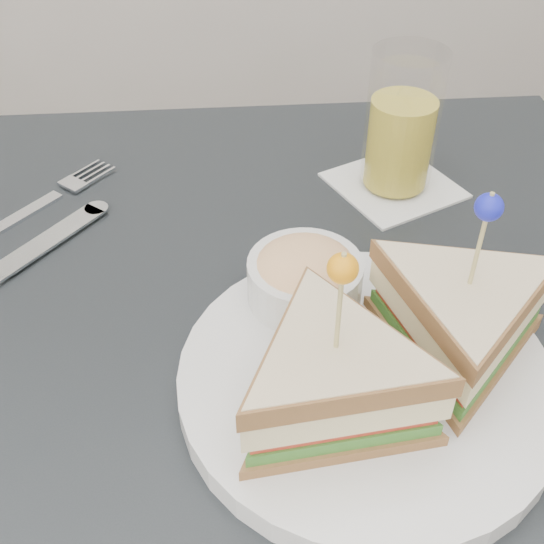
% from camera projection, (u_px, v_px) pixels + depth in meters
% --- Properties ---
extents(table, '(0.80, 0.80, 0.75)m').
position_uv_depth(table, '(262.00, 382.00, 0.63)').
color(table, black).
rests_on(table, ground).
extents(plate_meal, '(0.38, 0.38, 0.17)m').
position_uv_depth(plate_meal, '(381.00, 348.00, 0.50)').
color(plate_meal, silver).
rests_on(plate_meal, table).
extents(cutlery_fork, '(0.15, 0.17, 0.01)m').
position_uv_depth(cutlery_fork, '(44.00, 202.00, 0.72)').
color(cutlery_fork, silver).
rests_on(cutlery_fork, table).
extents(cutlery_knife, '(0.17, 0.20, 0.01)m').
position_uv_depth(cutlery_knife, '(0.00, 273.00, 0.63)').
color(cutlery_knife, silver).
rests_on(cutlery_knife, table).
extents(drink_set, '(0.16, 0.16, 0.15)m').
position_uv_depth(drink_set, '(401.00, 131.00, 0.70)').
color(drink_set, silver).
rests_on(drink_set, table).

